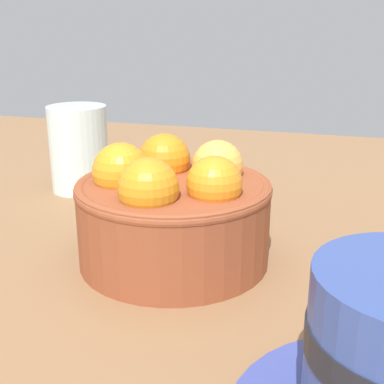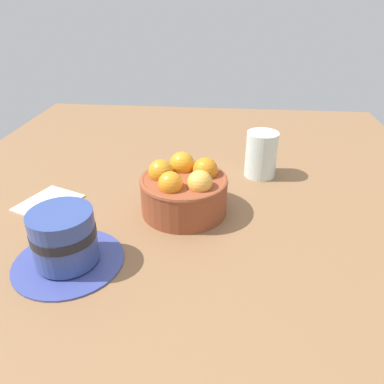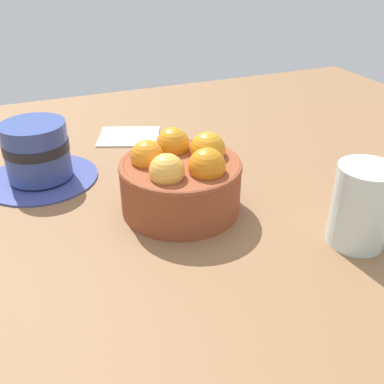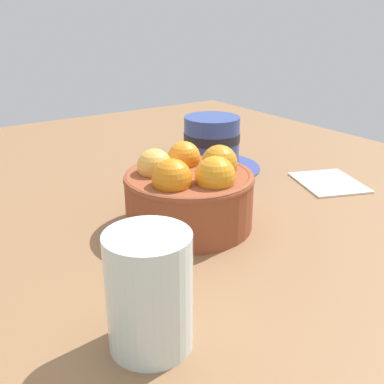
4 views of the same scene
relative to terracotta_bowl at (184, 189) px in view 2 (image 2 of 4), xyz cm
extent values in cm
cube|color=brown|center=(-0.06, 0.00, -6.78)|extent=(130.11, 104.43, 4.87)
cylinder|color=brown|center=(-0.06, 0.00, -1.08)|extent=(15.12, 15.12, 6.53)
torus|color=brown|center=(-0.06, 0.00, 1.79)|extent=(15.32, 15.32, 1.00)
sphere|color=#F1AC46|center=(-2.84, -2.97, 2.96)|extent=(4.16, 4.16, 4.16)
sphere|color=orange|center=(1.90, -3.57, 2.96)|extent=(4.42, 4.42, 4.42)
sphere|color=orange|center=(3.93, 0.77, 2.96)|extent=(4.54, 4.54, 4.54)
sphere|color=orange|center=(0.44, 4.04, 2.96)|extent=(4.36, 4.36, 4.36)
sphere|color=orange|center=(-3.75, 1.73, 2.96)|extent=(4.09, 4.09, 4.09)
cylinder|color=#3A458F|center=(-15.88, 15.09, -4.05)|extent=(15.97, 15.97, 0.60)
cylinder|color=#33478C|center=(-15.88, 15.09, 0.24)|extent=(8.94, 8.94, 7.97)
cylinder|color=black|center=(-15.88, 15.09, 0.94)|extent=(9.10, 9.10, 1.43)
cylinder|color=silver|center=(15.85, -14.31, 0.42)|extent=(6.54, 6.54, 9.52)
cube|color=white|center=(-0.29, 25.37, -4.05)|extent=(12.76, 11.83, 0.60)
camera|label=1|loc=(-12.14, 35.90, 14.19)|focal=48.07mm
camera|label=2|loc=(-56.12, -6.94, 30.90)|focal=34.58mm
camera|label=3|loc=(-17.38, -46.07, 26.21)|focal=41.77mm
camera|label=4|loc=(41.54, -27.99, 19.93)|focal=42.80mm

